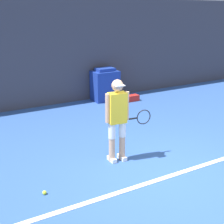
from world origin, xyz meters
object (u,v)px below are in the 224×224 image
at_px(tennis_ball, 44,193).
at_px(covered_chair, 105,85).
at_px(equipment_bag, 129,99).
at_px(tennis_player, 118,117).

distance_m(tennis_ball, covered_chair, 5.67).
bearing_deg(tennis_ball, covered_chair, 51.43).
bearing_deg(equipment_bag, covered_chair, 137.91).
xyz_separation_m(tennis_ball, equipment_bag, (4.11, 3.89, 0.06)).
xyz_separation_m(tennis_ball, covered_chair, (3.52, 4.42, 0.48)).
bearing_deg(tennis_ball, equipment_bag, 43.39).
distance_m(tennis_player, covered_chair, 4.39).
relative_size(tennis_player, equipment_bag, 2.34).
height_order(tennis_ball, covered_chair, covered_chair).
bearing_deg(covered_chair, tennis_player, -115.26).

